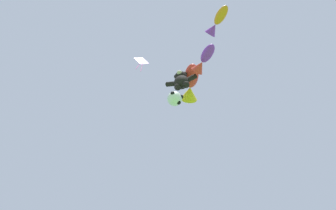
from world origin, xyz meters
TOP-DOWN VIEW (x-y plane):
  - teddy_bear_kite at (0.31, 4.78)m, footprint 1.83×0.81m
  - soccer_ball_kite at (-0.18, 5.07)m, footprint 0.86×0.85m
  - fish_kite_crimson at (0.71, 5.65)m, footprint 1.74×2.54m
  - fish_kite_violet at (1.78, 4.04)m, footprint 1.62×1.63m
  - fish_kite_tangerine at (2.90, 2.40)m, footprint 1.49×1.48m
  - diamond_kite at (-2.09, 3.91)m, footprint 0.88×0.71m

SIDE VIEW (x-z plane):
  - soccer_ball_kite at x=-0.18m, z-range 10.88..11.67m
  - teddy_bear_kite at x=0.31m, z-range 11.74..13.60m
  - fish_kite_violet at x=1.78m, z-range 12.40..13.09m
  - fish_kite_tangerine at x=2.90m, z-range 12.74..13.35m
  - fish_kite_crimson at x=0.71m, z-range 13.15..14.21m
  - diamond_kite at x=-2.09m, z-range 14.39..16.93m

